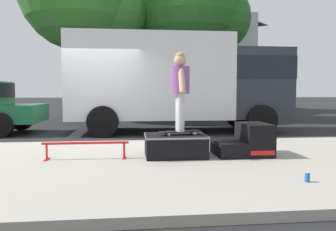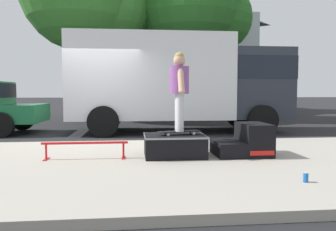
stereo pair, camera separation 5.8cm
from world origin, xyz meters
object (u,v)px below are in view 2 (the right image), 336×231
at_px(skater_kid, 179,85).
at_px(box_truck, 180,79).
at_px(kicker_ramp, 246,142).
at_px(skateboard, 179,132).
at_px(grind_rail, 85,146).
at_px(skate_box, 175,145).
at_px(street_tree_neighbour, 196,7).
at_px(soda_can, 306,177).

bearing_deg(skater_kid, box_truck, 81.87).
relative_size(kicker_ramp, skater_kid, 0.70).
bearing_deg(skateboard, kicker_ramp, -0.13).
xyz_separation_m(skater_kid, box_truck, (0.68, 4.78, 0.28)).
bearing_deg(grind_rail, box_truck, 64.12).
relative_size(skate_box, skater_kid, 0.77).
bearing_deg(skater_kid, grind_rail, -177.40).
distance_m(box_truck, street_tree_neighbour, 6.30).
xyz_separation_m(grind_rail, street_tree_neighbour, (3.80, 9.86, 4.90)).
distance_m(skate_box, street_tree_neighbour, 11.17).
distance_m(skate_box, skater_kid, 1.09).
xyz_separation_m(skate_box, skateboard, (0.09, 0.00, 0.24)).
distance_m(skater_kid, street_tree_neighbour, 10.71).
height_order(skateboard, street_tree_neighbour, street_tree_neighbour).
relative_size(grind_rail, skater_kid, 1.05).
height_order(soda_can, box_truck, box_truck).
xyz_separation_m(kicker_ramp, grind_rail, (-2.92, -0.07, -0.02)).
bearing_deg(skate_box, street_tree_neighbour, 77.27).
xyz_separation_m(grind_rail, soda_can, (3.07, -1.85, -0.16)).
bearing_deg(skate_box, soda_can, -52.40).
relative_size(skate_box, kicker_ramp, 1.11).
relative_size(skate_box, street_tree_neighbour, 0.14).
distance_m(skater_kid, box_truck, 4.84).
distance_m(skate_box, skateboard, 0.25).
bearing_deg(soda_can, box_truck, 96.07).
xyz_separation_m(soda_can, box_truck, (-0.71, 6.71, 1.52)).
relative_size(skate_box, skateboard, 1.37).
bearing_deg(box_truck, grind_rail, -115.88).
relative_size(skate_box, box_truck, 0.16).
height_order(skater_kid, soda_can, skater_kid).
bearing_deg(street_tree_neighbour, kicker_ramp, -95.10).
distance_m(skateboard, box_truck, 4.96).
distance_m(grind_rail, street_tree_neighbour, 11.64).
distance_m(kicker_ramp, grind_rail, 2.92).
bearing_deg(skate_box, skater_kid, 1.65).
height_order(kicker_ramp, box_truck, box_truck).
height_order(skate_box, skateboard, skateboard).
distance_m(kicker_ramp, street_tree_neighbour, 10.97).
bearing_deg(kicker_ramp, box_truck, 96.76).
xyz_separation_m(kicker_ramp, skater_kid, (-1.25, 0.00, 1.05)).
distance_m(grind_rail, skater_kid, 1.99).
relative_size(skateboard, street_tree_neighbour, 0.10).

